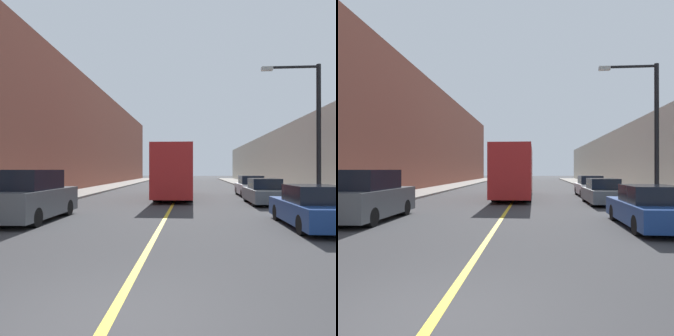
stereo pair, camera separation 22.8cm
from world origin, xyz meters
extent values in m
plane|color=#38383A|center=(0.00, 0.00, 0.00)|extent=(200.00, 200.00, 0.00)
cube|color=gray|center=(-8.03, 30.00, 0.07)|extent=(3.14, 72.00, 0.15)
cube|color=gray|center=(8.03, 30.00, 0.07)|extent=(3.14, 72.00, 0.15)
cube|color=brown|center=(-11.61, 30.00, 5.74)|extent=(4.00, 72.00, 11.49)
cube|color=#B7B2A3|center=(11.61, 30.00, 3.04)|extent=(4.00, 72.00, 6.08)
cube|color=gold|center=(0.00, 30.00, 0.00)|extent=(0.16, 72.00, 0.01)
cube|color=#AD1E1E|center=(-0.07, 19.09, 1.90)|extent=(2.43, 10.27, 3.24)
cube|color=black|center=(-0.07, 13.99, 2.47)|extent=(2.06, 0.04, 1.46)
cylinder|color=black|center=(-1.02, 15.91, 0.47)|extent=(0.53, 0.94, 0.94)
cylinder|color=black|center=(0.88, 15.91, 0.47)|extent=(0.53, 0.94, 0.94)
cylinder|color=black|center=(-1.02, 22.27, 0.47)|extent=(0.53, 0.94, 0.94)
cylinder|color=black|center=(0.88, 22.27, 0.47)|extent=(0.53, 0.94, 0.94)
cube|color=#51565B|center=(-5.11, 8.27, 0.71)|extent=(1.94, 4.71, 1.01)
cube|color=black|center=(-5.11, 8.03, 1.59)|extent=(1.71, 2.59, 0.76)
cylinder|color=black|center=(-4.35, 6.81, 0.34)|extent=(0.43, 0.68, 0.68)
cylinder|color=black|center=(-5.87, 9.72, 0.34)|extent=(0.43, 0.68, 0.68)
cylinder|color=black|center=(-4.35, 9.72, 0.34)|extent=(0.43, 0.68, 0.68)
cube|color=navy|center=(5.18, 7.56, 0.53)|extent=(1.78, 4.70, 0.68)
cube|color=black|center=(5.18, 7.33, 1.16)|extent=(1.57, 2.11, 0.58)
cylinder|color=black|center=(4.49, 6.11, 0.31)|extent=(0.39, 0.62, 0.62)
cylinder|color=black|center=(4.49, 9.02, 0.31)|extent=(0.39, 0.62, 0.62)
cylinder|color=black|center=(5.87, 9.02, 0.31)|extent=(0.39, 0.62, 0.62)
cube|color=#51565B|center=(5.18, 15.09, 0.53)|extent=(1.78, 4.40, 0.70)
cube|color=black|center=(5.18, 14.87, 1.18)|extent=(1.56, 1.98, 0.59)
cube|color=black|center=(5.18, 12.92, 0.66)|extent=(1.51, 0.04, 0.31)
cylinder|color=black|center=(4.49, 13.73, 0.31)|extent=(0.39, 0.62, 0.62)
cylinder|color=black|center=(5.87, 13.73, 0.31)|extent=(0.39, 0.62, 0.62)
cylinder|color=black|center=(4.49, 16.46, 0.31)|extent=(0.39, 0.62, 0.62)
cylinder|color=black|center=(5.87, 16.46, 0.31)|extent=(0.39, 0.62, 0.62)
cube|color=silver|center=(5.40, 20.68, 0.55)|extent=(1.75, 4.42, 0.73)
cube|color=black|center=(5.40, 20.46, 1.22)|extent=(1.54, 1.99, 0.62)
cube|color=black|center=(5.40, 18.50, 0.68)|extent=(1.49, 0.04, 0.33)
cylinder|color=black|center=(4.71, 19.31, 0.31)|extent=(0.39, 0.62, 0.62)
cylinder|color=black|center=(6.08, 19.31, 0.31)|extent=(0.39, 0.62, 0.62)
cylinder|color=black|center=(4.71, 22.05, 0.31)|extent=(0.39, 0.62, 0.62)
cylinder|color=black|center=(6.08, 22.05, 0.31)|extent=(0.39, 0.62, 0.62)
cylinder|color=black|center=(6.76, 11.10, 3.43)|extent=(0.20, 0.20, 6.56)
cylinder|color=black|center=(5.62, 11.10, 6.61)|extent=(2.27, 0.12, 0.12)
cube|color=#999993|center=(4.49, 11.10, 6.56)|extent=(0.50, 0.24, 0.16)
camera|label=1|loc=(1.10, -4.01, 1.98)|focal=35.00mm
camera|label=2|loc=(1.33, -4.00, 1.98)|focal=35.00mm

